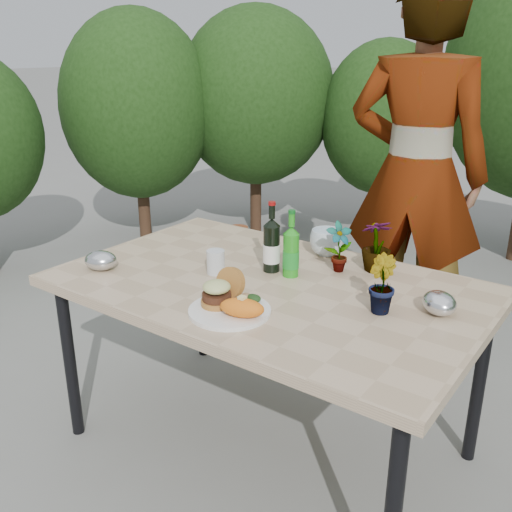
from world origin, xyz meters
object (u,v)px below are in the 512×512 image
Objects in this scene: patio_table at (268,296)px; person at (416,175)px; wine_bottle at (272,246)px; dinner_plate at (230,311)px.

patio_table is 1.19m from person.
patio_table is at bearing -74.49° from wine_bottle.
patio_table is 0.82× the size of person.
dinner_plate is 0.43m from wine_bottle.
patio_table is 0.31m from dinner_plate.
person is (0.12, 1.15, 0.28)m from patio_table.
wine_bottle is at bearing 70.09° from person.
person is (0.07, 1.45, 0.22)m from dinner_plate.
wine_bottle reaches higher than patio_table.
person is (0.18, 1.04, 0.12)m from wine_bottle.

